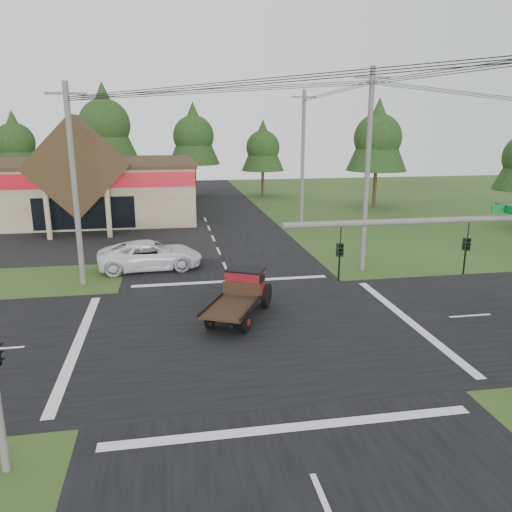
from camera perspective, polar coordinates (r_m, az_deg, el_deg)
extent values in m
plane|color=#2A4719|center=(21.13, -0.43, -8.63)|extent=(120.00, 120.00, 0.00)
cube|color=black|center=(21.13, -0.43, -8.60)|extent=(12.00, 120.00, 0.02)
cube|color=black|center=(21.13, -0.43, -8.60)|extent=(120.00, 12.00, 0.02)
cube|color=black|center=(40.51, -25.18, 1.39)|extent=(28.00, 14.00, 0.02)
cube|color=gray|center=(51.12, -24.56, 6.79)|extent=(30.00, 15.00, 5.00)
cube|color=#382617|center=(50.89, -24.87, 9.63)|extent=(30.40, 15.40, 0.30)
cube|color=#9E0C17|center=(43.72, -27.17, 7.50)|extent=(30.00, 0.12, 1.20)
cube|color=#382617|center=(41.32, -19.68, 9.60)|extent=(7.78, 4.00, 7.78)
cylinder|color=gray|center=(40.47, -22.74, 4.50)|extent=(0.40, 0.40, 4.00)
cylinder|color=gray|center=(39.72, -16.53, 4.87)|extent=(0.40, 0.40, 4.00)
cube|color=black|center=(42.73, -19.04, 4.65)|extent=(8.00, 0.08, 2.60)
cylinder|color=#595651|center=(13.64, 19.70, 3.84)|extent=(8.00, 0.16, 0.16)
imported|color=black|center=(14.36, 22.83, -0.04)|extent=(0.16, 0.20, 1.00)
imported|color=black|center=(12.82, 9.53, -0.73)|extent=(0.16, 0.20, 1.00)
cube|color=#0C6626|center=(14.68, 26.62, 4.86)|extent=(0.80, 0.04, 0.22)
cylinder|color=#595651|center=(27.74, -20.02, 7.37)|extent=(0.30, 0.30, 10.50)
cube|color=#595651|center=(27.60, -20.90, 16.97)|extent=(2.00, 0.12, 0.12)
cylinder|color=#595651|center=(29.48, 12.59, 9.26)|extent=(0.30, 0.30, 11.50)
cube|color=#595651|center=(29.47, 13.17, 19.27)|extent=(2.00, 0.12, 0.12)
cylinder|color=#595651|center=(42.73, 5.36, 10.92)|extent=(0.30, 0.30, 11.20)
cube|color=#595651|center=(42.70, 5.53, 17.63)|extent=(2.00, 0.12, 0.12)
cylinder|color=#332316|center=(63.75, -25.39, 7.34)|extent=(0.36, 0.36, 3.50)
cone|color=black|center=(63.43, -25.90, 11.85)|extent=(5.60, 5.60, 6.60)
sphere|color=black|center=(63.43, -25.87, 11.58)|extent=(4.40, 4.40, 4.40)
cylinder|color=#332316|center=(60.83, -16.50, 8.36)|extent=(0.36, 0.36, 4.55)
cone|color=black|center=(60.53, -16.96, 14.53)|extent=(7.28, 7.28, 8.58)
sphere|color=black|center=(60.52, -16.93, 14.17)|extent=(5.72, 5.72, 5.72)
cylinder|color=#332316|center=(61.56, -7.00, 8.58)|extent=(0.36, 0.36, 3.85)
cone|color=black|center=(61.23, -7.16, 13.76)|extent=(6.16, 6.16, 7.26)
sphere|color=black|center=(61.24, -7.15, 13.45)|extent=(4.84, 4.84, 4.84)
cylinder|color=#332316|center=(60.57, 0.77, 8.26)|extent=(0.36, 0.36, 3.15)
cone|color=black|center=(60.23, 0.79, 12.56)|extent=(5.04, 5.04, 5.94)
sphere|color=black|center=(60.24, 0.79, 12.30)|extent=(3.96, 3.96, 3.96)
cylinder|color=#332316|center=(53.90, 13.40, 7.44)|extent=(0.36, 0.36, 3.85)
cone|color=black|center=(53.52, 13.76, 13.34)|extent=(6.16, 6.16, 7.26)
sphere|color=black|center=(53.53, 13.74, 12.99)|extent=(4.84, 4.84, 4.84)
imported|color=white|center=(30.52, -11.98, 0.11)|extent=(6.29, 3.25, 1.70)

